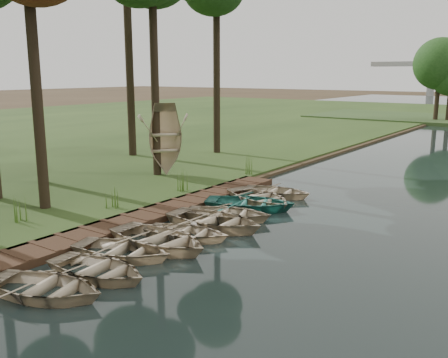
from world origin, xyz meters
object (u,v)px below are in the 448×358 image
Objects in this scene: rowboat_0 at (45,284)px; stored_rowboat at (165,167)px; boardwalk at (153,215)px; rowboat_1 at (97,266)px; rowboat_2 at (122,247)px.

stored_rowboat is at bearing 13.43° from rowboat_0.
boardwalk is 4.96× the size of rowboat_1.
boardwalk is 7.43m from rowboat_0.
boardwalk is at bearing -104.79° from stored_rowboat.
rowboat_0 is 0.86× the size of stored_rowboat.
rowboat_0 is 1.03× the size of rowboat_1.
rowboat_0 is 1.61m from rowboat_1.
rowboat_1 is at bearing -173.60° from rowboat_2.
boardwalk is at bearing 5.26° from rowboat_0.
stored_rowboat reaches higher than boardwalk.
rowboat_2 is (-0.44, 3.08, -0.00)m from rowboat_0.
stored_rowboat is (-4.52, 5.73, 0.55)m from boardwalk.
boardwalk is 4.88× the size of rowboat_2.
boardwalk is at bearing 23.34° from rowboat_1.
rowboat_1 is 13.29m from stored_rowboat.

